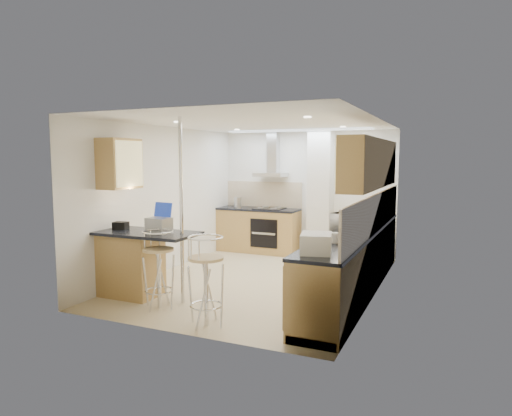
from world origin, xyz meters
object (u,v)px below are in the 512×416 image
at_px(bar_stool_end, 206,281).
at_px(bread_bin, 316,243).
at_px(laptop, 159,225).
at_px(microwave, 348,222).
at_px(bar_stool_near, 159,269).

height_order(bar_stool_end, bread_bin, bread_bin).
height_order(laptop, bar_stool_end, laptop).
distance_m(microwave, bar_stool_end, 2.32).
xyz_separation_m(laptop, bar_stool_end, (1.07, -0.58, -0.51)).
relative_size(bar_stool_near, bar_stool_end, 0.97).
relative_size(bar_stool_end, bread_bin, 2.59).
bearing_deg(laptop, bar_stool_near, -50.79).
distance_m(laptop, bar_stool_near, 0.63).
bearing_deg(bread_bin, bar_stool_end, 179.29).
xyz_separation_m(bar_stool_near, bar_stool_end, (0.88, -0.30, 0.02)).
bearing_deg(bread_bin, microwave, 76.91).
distance_m(microwave, bread_bin, 1.62).
distance_m(bar_stool_near, bread_bin, 2.18).
relative_size(microwave, laptop, 1.58).
bearing_deg(bar_stool_end, laptop, 88.34).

